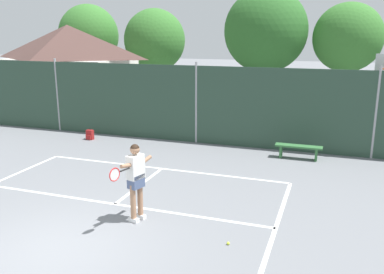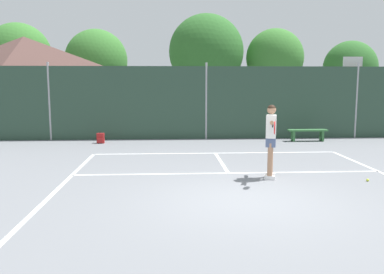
{
  "view_description": "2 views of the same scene",
  "coord_description": "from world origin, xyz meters",
  "px_view_note": "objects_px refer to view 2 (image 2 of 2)",
  "views": [
    {
      "loc": [
        5.12,
        -6.17,
        4.3
      ],
      "look_at": [
        1.09,
        5.37,
        1.18
      ],
      "focal_mm": 38.56,
      "sensor_mm": 36.0,
      "label": 1
    },
    {
      "loc": [
        -1.55,
        -7.89,
        2.41
      ],
      "look_at": [
        -0.86,
        4.39,
        0.72
      ],
      "focal_mm": 37.54,
      "sensor_mm": 36.0,
      "label": 2
    }
  ],
  "objects_px": {
    "backpack_red": "(101,138)",
    "courtside_bench": "(308,132)",
    "basketball_hoop": "(351,84)",
    "tennis_ball": "(368,180)",
    "tennis_player": "(271,135)"
  },
  "relations": [
    {
      "from": "backpack_red",
      "to": "courtside_bench",
      "type": "distance_m",
      "value": 8.37
    },
    {
      "from": "backpack_red",
      "to": "basketball_hoop",
      "type": "bearing_deg",
      "value": 12.09
    },
    {
      "from": "backpack_red",
      "to": "tennis_ball",
      "type": "bearing_deg",
      "value": -41.01
    },
    {
      "from": "courtside_bench",
      "to": "tennis_ball",
      "type": "bearing_deg",
      "value": -96.91
    },
    {
      "from": "tennis_player",
      "to": "tennis_ball",
      "type": "relative_size",
      "value": 28.1
    },
    {
      "from": "tennis_ball",
      "to": "courtside_bench",
      "type": "xyz_separation_m",
      "value": [
        0.81,
        6.67,
        0.33
      ]
    },
    {
      "from": "basketball_hoop",
      "to": "backpack_red",
      "type": "height_order",
      "value": "basketball_hoop"
    },
    {
      "from": "tennis_ball",
      "to": "courtside_bench",
      "type": "height_order",
      "value": "courtside_bench"
    },
    {
      "from": "basketball_hoop",
      "to": "tennis_player",
      "type": "bearing_deg",
      "value": -124.65
    },
    {
      "from": "basketball_hoop",
      "to": "courtside_bench",
      "type": "relative_size",
      "value": 2.22
    },
    {
      "from": "backpack_red",
      "to": "courtside_bench",
      "type": "bearing_deg",
      "value": 0.63
    },
    {
      "from": "tennis_ball",
      "to": "courtside_bench",
      "type": "relative_size",
      "value": 0.04
    },
    {
      "from": "backpack_red",
      "to": "tennis_player",
      "type": "bearing_deg",
      "value": -49.6
    },
    {
      "from": "basketball_hoop",
      "to": "backpack_red",
      "type": "bearing_deg",
      "value": -167.91
    },
    {
      "from": "basketball_hoop",
      "to": "tennis_player",
      "type": "relative_size",
      "value": 1.91
    }
  ]
}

